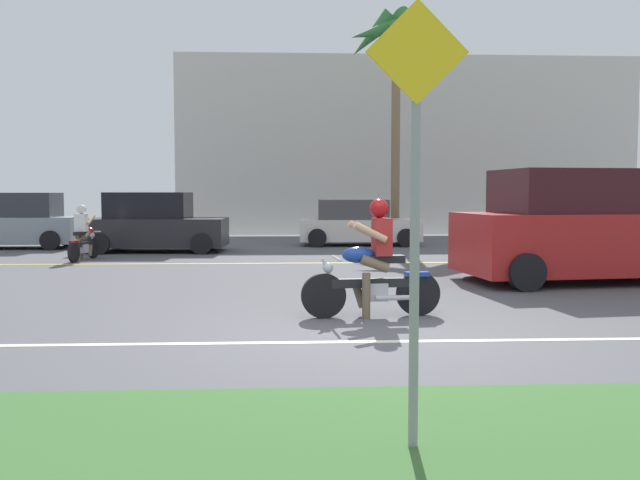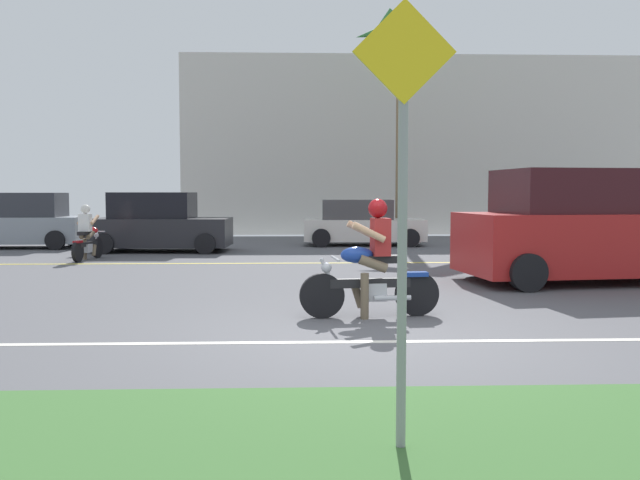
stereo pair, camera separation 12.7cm
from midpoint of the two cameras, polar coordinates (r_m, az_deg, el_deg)
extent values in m
cube|color=#545459|center=(10.80, 2.64, -4.85)|extent=(56.00, 30.00, 0.04)
cube|color=silver|center=(7.60, 5.02, -8.44)|extent=(50.40, 0.12, 0.01)
cube|color=yellow|center=(15.89, 0.87, -1.92)|extent=(50.40, 0.12, 0.01)
cylinder|color=black|center=(8.91, -0.11, -4.68)|extent=(0.59, 0.14, 0.59)
cylinder|color=black|center=(9.18, 7.80, -4.47)|extent=(0.59, 0.14, 0.59)
cylinder|color=#B7BAC1|center=(8.89, 0.51, -3.12)|extent=(0.27, 0.07, 0.51)
cube|color=black|center=(9.00, 3.91, -3.60)|extent=(1.07, 0.20, 0.12)
cube|color=#B7BAC1|center=(9.03, 4.21, -4.33)|extent=(0.33, 0.23, 0.24)
ellipsoid|color=navy|center=(8.92, 2.82, -1.25)|extent=(0.43, 0.24, 0.22)
cube|color=black|center=(9.01, 5.14, -1.59)|extent=(0.49, 0.26, 0.10)
cube|color=navy|center=(9.14, 7.70, -2.83)|extent=(0.33, 0.19, 0.06)
cylinder|color=#B7BAC1|center=(8.88, 1.01, -1.56)|extent=(0.09, 0.61, 0.04)
sphere|color=#B7BAC1|center=(8.87, 0.26, -2.33)|extent=(0.14, 0.14, 0.14)
cylinder|color=#B7BAC1|center=(8.97, 5.78, -4.83)|extent=(0.49, 0.12, 0.07)
cube|color=maroon|center=(8.97, 4.78, 0.27)|extent=(0.24, 0.33, 0.49)
sphere|color=maroon|center=(8.95, 4.55, 2.65)|extent=(0.25, 0.25, 0.25)
cylinder|color=brown|center=(9.07, 3.91, -1.86)|extent=(0.40, 0.16, 0.25)
cylinder|color=brown|center=(8.88, 4.18, -1.98)|extent=(0.40, 0.16, 0.25)
cylinder|color=brown|center=(8.87, 3.47, -4.70)|extent=(0.12, 0.12, 0.60)
cylinder|color=brown|center=(9.11, 2.90, -4.68)|extent=(0.21, 0.13, 0.33)
cylinder|color=tan|center=(9.11, 3.31, 0.80)|extent=(0.45, 0.13, 0.28)
cylinder|color=tan|center=(8.73, 3.83, 0.66)|extent=(0.45, 0.13, 0.28)
cube|color=#AD1E1E|center=(13.39, 20.67, -0.20)|extent=(4.56, 2.54, 1.09)
cube|color=#351116|center=(13.40, 21.09, 3.82)|extent=(3.32, 2.11, 0.79)
cylinder|color=black|center=(15.11, 23.80, -1.36)|extent=(0.66, 0.30, 0.64)
cylinder|color=black|center=(13.63, 12.78, -1.66)|extent=(0.66, 0.30, 0.64)
cylinder|color=black|center=(11.80, 16.56, -2.59)|extent=(0.66, 0.30, 0.64)
cube|color=#8C939E|center=(22.15, -24.70, 0.77)|extent=(4.02, 1.72, 0.77)
cube|color=#2D2F36|center=(22.04, -24.17, 2.70)|extent=(2.35, 1.45, 0.71)
cylinder|color=black|center=(22.48, -20.53, 0.26)|extent=(0.56, 0.19, 0.56)
cylinder|color=black|center=(20.93, -21.77, -0.03)|extent=(0.56, 0.19, 0.56)
cube|color=#232328|center=(19.51, -13.59, 0.65)|extent=(3.82, 1.92, 0.78)
cube|color=black|center=(19.54, -14.27, 2.83)|extent=(2.24, 1.61, 0.72)
cylinder|color=black|center=(19.02, -18.15, -0.31)|extent=(0.57, 0.20, 0.56)
cylinder|color=black|center=(18.40, -10.07, -0.32)|extent=(0.57, 0.20, 0.56)
cylinder|color=black|center=(20.73, -16.68, 0.05)|extent=(0.57, 0.20, 0.56)
cylinder|color=black|center=(20.16, -9.26, 0.06)|extent=(0.57, 0.20, 0.56)
cube|color=white|center=(21.32, 3.19, 0.86)|extent=(3.78, 1.77, 0.66)
cube|color=#444346|center=(21.28, 2.60, 2.57)|extent=(2.21, 1.48, 0.61)
cylinder|color=black|center=(20.48, -0.41, 0.17)|extent=(0.57, 0.20, 0.56)
cylinder|color=black|center=(20.66, 7.04, 0.18)|extent=(0.57, 0.20, 0.56)
cylinder|color=black|center=(22.10, -0.41, 0.45)|extent=(0.57, 0.20, 0.56)
cylinder|color=black|center=(22.26, 6.50, 0.45)|extent=(0.57, 0.20, 0.56)
cube|color=beige|center=(20.90, 19.74, 0.62)|extent=(3.84, 1.80, 0.69)
cube|color=#3B3A3D|center=(20.97, 20.35, 2.43)|extent=(2.24, 1.51, 0.64)
cylinder|color=black|center=(22.25, 22.02, 0.19)|extent=(0.57, 0.20, 0.56)
cylinder|color=black|center=(21.16, 15.44, 0.15)|extent=(0.57, 0.20, 0.56)
cylinder|color=black|center=(20.79, 24.09, -0.11)|extent=(0.57, 0.20, 0.56)
cylinder|color=black|center=(19.61, 17.13, -0.17)|extent=(0.57, 0.20, 0.56)
cylinder|color=#846B4C|center=(23.52, 6.18, 8.68)|extent=(0.30, 0.30, 7.15)
sphere|color=#337538|center=(24.08, 6.25, 17.19)|extent=(0.77, 0.77, 0.77)
cone|color=#337538|center=(24.04, 8.28, 16.69)|extent=(2.00, 0.96, 1.38)
cone|color=#337538|center=(24.64, 7.54, 16.38)|extent=(1.82, 1.68, 1.65)
cone|color=#337538|center=(24.78, 5.56, 16.32)|extent=(1.01, 2.01, 1.41)
cone|color=#337538|center=(24.14, 4.23, 16.67)|extent=(1.87, 1.11, 1.73)
cone|color=#337538|center=(23.65, 4.45, 16.94)|extent=(2.03, 1.30, 1.14)
cone|color=#337538|center=(23.24, 6.22, 17.16)|extent=(0.97, 2.01, 1.18)
cone|color=#337538|center=(23.56, 7.90, 16.96)|extent=(1.70, 1.74, 1.71)
cylinder|color=black|center=(18.00, -18.60, -0.64)|extent=(0.14, 0.52, 0.51)
cylinder|color=black|center=(17.00, -20.08, -0.93)|extent=(0.14, 0.52, 0.51)
cylinder|color=#B7BAC1|center=(17.91, -18.72, 0.01)|extent=(0.07, 0.23, 0.44)
cube|color=black|center=(17.49, -19.33, -0.33)|extent=(0.21, 0.93, 0.10)
cube|color=#B7BAC1|center=(17.46, -19.38, -0.68)|extent=(0.20, 0.29, 0.20)
ellipsoid|color=maroon|center=(17.61, -19.15, 0.75)|extent=(0.37, 0.20, 0.19)
cube|color=black|center=(17.32, -19.58, 0.52)|extent=(0.24, 0.43, 0.08)
cube|color=maroon|center=(16.99, -20.08, -0.15)|extent=(0.17, 0.29, 0.05)
cylinder|color=#B7BAC1|center=(17.83, -18.83, 0.67)|extent=(0.53, 0.10, 0.03)
sphere|color=#B7BAC1|center=(17.93, -18.69, 0.37)|extent=(0.12, 0.12, 0.12)
cylinder|color=#B7BAC1|center=(17.33, -19.95, -0.92)|extent=(0.12, 0.43, 0.06)
cube|color=white|center=(17.35, -19.53, 1.37)|extent=(0.29, 0.22, 0.43)
sphere|color=silver|center=(17.37, -19.51, 2.44)|extent=(0.22, 0.22, 0.22)
cylinder|color=brown|center=(17.42, -19.12, 0.41)|extent=(0.16, 0.35, 0.21)
cylinder|color=brown|center=(17.49, -19.62, 0.41)|extent=(0.16, 0.35, 0.21)
cylinder|color=brown|center=(17.62, -19.56, -0.74)|extent=(0.11, 0.11, 0.52)
cylinder|color=brown|center=(17.57, -18.86, -0.83)|extent=(0.12, 0.18, 0.29)
cylinder|color=tan|center=(17.43, -18.80, 1.61)|extent=(0.13, 0.39, 0.24)
cylinder|color=tan|center=(17.57, -19.81, 1.60)|extent=(0.13, 0.39, 0.24)
cylinder|color=gray|center=(4.21, 7.04, -3.13)|extent=(0.06, 0.06, 2.23)
cube|color=yellow|center=(4.24, 7.24, 15.31)|extent=(0.62, 0.03, 0.62)
cube|color=beige|center=(29.07, 6.69, 7.62)|extent=(18.25, 4.00, 7.00)
camera|label=1|loc=(0.06, -90.35, -0.02)|focal=38.29mm
camera|label=2|loc=(0.06, 89.65, 0.02)|focal=38.29mm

